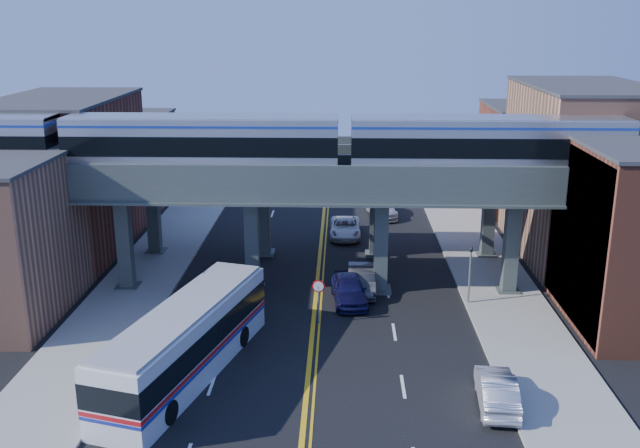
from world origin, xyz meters
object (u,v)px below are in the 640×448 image
(transit_bus, at_px, (186,342))
(car_lane_c, at_px, (345,228))
(transit_train, at_px, (203,143))
(stop_sign, at_px, (318,294))
(car_parked_curb, at_px, (497,390))
(car_lane_d, at_px, (381,207))
(car_lane_a, at_px, (349,289))
(traffic_signal, at_px, (470,269))
(car_lane_b, at_px, (362,279))

(transit_bus, height_order, car_lane_c, transit_bus)
(transit_train, bearing_deg, car_lane_c, 53.28)
(stop_sign, height_order, car_lane_c, stop_sign)
(car_parked_curb, bearing_deg, car_lane_d, -78.98)
(transit_bus, distance_m, car_lane_a, 12.25)
(transit_train, relative_size, stop_sign, 19.06)
(car_parked_curb, bearing_deg, car_lane_c, -70.59)
(car_lane_c, distance_m, car_lane_d, 6.77)
(stop_sign, bearing_deg, traffic_signal, 18.63)
(transit_train, xyz_separation_m, car_lane_a, (8.84, -1.79, -8.55))
(transit_train, xyz_separation_m, car_lane_b, (9.64, -0.02, -8.59))
(stop_sign, distance_m, car_lane_a, 3.77)
(car_lane_b, bearing_deg, car_lane_d, 83.30)
(stop_sign, distance_m, traffic_signal, 9.41)
(car_lane_b, bearing_deg, car_parked_curb, -67.02)
(transit_train, distance_m, car_parked_curb, 22.18)
(car_lane_c, relative_size, car_parked_curb, 1.13)
(stop_sign, bearing_deg, car_lane_d, 78.25)
(car_parked_curb, bearing_deg, car_lane_a, -56.61)
(car_lane_d, xyz_separation_m, car_parked_curb, (3.50, -31.14, -0.03))
(traffic_signal, relative_size, car_lane_b, 0.85)
(transit_train, height_order, traffic_signal, transit_train)
(traffic_signal, xyz_separation_m, car_lane_d, (-4.20, 19.60, -1.52))
(car_lane_b, xyz_separation_m, car_lane_c, (-0.99, 11.62, -0.08))
(transit_bus, height_order, car_lane_d, transit_bus)
(car_lane_c, bearing_deg, car_lane_b, -85.00)
(stop_sign, xyz_separation_m, traffic_signal, (8.90, 3.00, 0.54))
(car_lane_a, xyz_separation_m, car_lane_b, (0.80, 1.77, -0.03))
(stop_sign, distance_m, car_lane_c, 16.70)
(transit_train, distance_m, transit_bus, 13.52)
(transit_bus, xyz_separation_m, car_lane_d, (10.85, 28.71, -0.95))
(transit_train, xyz_separation_m, car_parked_curb, (15.30, -13.54, -8.64))
(transit_bus, distance_m, car_lane_d, 30.70)
(traffic_signal, relative_size, car_lane_c, 0.80)
(transit_bus, bearing_deg, car_lane_a, -24.65)
(transit_bus, relative_size, car_lane_b, 2.76)
(car_lane_c, distance_m, car_parked_curb, 26.00)
(car_lane_a, bearing_deg, transit_bus, -136.44)
(stop_sign, relative_size, transit_bus, 0.20)
(stop_sign, distance_m, car_parked_curb, 11.88)
(car_parked_curb, bearing_deg, transit_train, -36.91)
(transit_train, distance_m, car_lane_a, 12.43)
(transit_train, bearing_deg, car_lane_d, 56.16)
(car_lane_c, bearing_deg, car_lane_d, 62.47)
(car_lane_a, bearing_deg, car_lane_c, 84.63)
(traffic_signal, bearing_deg, car_parked_curb, -93.47)
(car_lane_d, bearing_deg, traffic_signal, -84.85)
(car_parked_curb, bearing_deg, transit_bus, -5.01)
(traffic_signal, height_order, car_parked_curb, traffic_signal)
(car_lane_a, distance_m, car_lane_d, 19.61)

